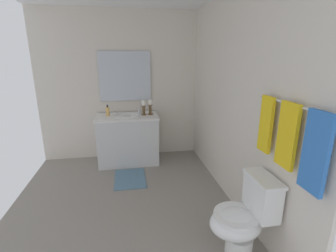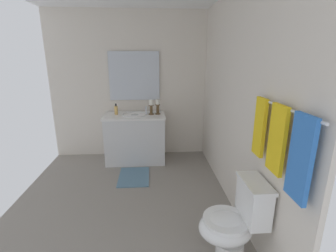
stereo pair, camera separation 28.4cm
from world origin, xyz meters
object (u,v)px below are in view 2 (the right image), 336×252
at_px(candle_holder_tall, 158,106).
at_px(toilet, 234,223).
at_px(soap_bottle, 116,110).
at_px(vanity_cabinet, 136,138).
at_px(bath_mat, 134,177).
at_px(towel_near_vanity, 260,127).
at_px(sink_basin, 135,117).
at_px(candle_holder_short, 151,107).
at_px(towel_near_corner, 300,159).
at_px(towel_center, 277,139).
at_px(mirror, 134,76).
at_px(towel_bar, 284,108).

distance_m(candle_holder_tall, toilet, 2.35).
bearing_deg(soap_bottle, vanity_cabinet, 81.30).
bearing_deg(bath_mat, towel_near_vanity, 39.07).
bearing_deg(sink_basin, candle_holder_short, 91.89).
relative_size(towel_near_corner, bath_mat, 0.90).
relative_size(candle_holder_short, towel_near_vanity, 0.50).
height_order(towel_center, towel_near_corner, same).
bearing_deg(candle_holder_short, vanity_cabinet, -88.12).
relative_size(sink_basin, candle_holder_short, 1.67).
distance_m(mirror, bath_mat, 1.66).
bearing_deg(towel_bar, towel_center, -90.00).
height_order(towel_center, bath_mat, towel_center).
distance_m(sink_basin, towel_near_vanity, 2.39).
height_order(sink_basin, towel_near_corner, towel_near_corner).
xyz_separation_m(mirror, soap_bottle, (0.23, -0.30, -0.53)).
distance_m(towel_center, bath_mat, 2.36).
xyz_separation_m(sink_basin, candle_holder_short, (-0.01, 0.27, 0.16)).
bearing_deg(sink_basin, soap_bottle, -98.67).
height_order(towel_near_vanity, towel_near_corner, same).
bearing_deg(towel_center, towel_bar, 90.00).
xyz_separation_m(vanity_cabinet, towel_near_vanity, (2.05, 1.16, 0.76)).
bearing_deg(towel_bar, candle_holder_short, -158.94).
height_order(sink_basin, bath_mat, sink_basin).
bearing_deg(towel_near_vanity, toilet, -55.69).
xyz_separation_m(towel_near_vanity, towel_center, (0.28, 0.00, -0.01)).
distance_m(towel_bar, bath_mat, 2.49).
bearing_deg(towel_near_corner, vanity_cabinet, -156.15).
xyz_separation_m(candle_holder_tall, toilet, (2.21, 0.57, -0.56)).
distance_m(candle_holder_tall, towel_bar, 2.53).
relative_size(vanity_cabinet, bath_mat, 1.66).
bearing_deg(towel_near_corner, sink_basin, -156.17).
bearing_deg(towel_bar, towel_near_corner, -3.64).
height_order(candle_holder_short, towel_center, towel_center).
bearing_deg(vanity_cabinet, towel_bar, 26.72).
distance_m(toilet, towel_bar, 1.05).
bearing_deg(soap_bottle, bath_mat, 24.19).
height_order(towel_near_vanity, towel_center, same).
bearing_deg(towel_near_vanity, bath_mat, -140.93).
distance_m(towel_near_corner, bath_mat, 2.56).
bearing_deg(towel_near_vanity, towel_bar, 3.64).
height_order(candle_holder_tall, soap_bottle, candle_holder_tall).
relative_size(towel_bar, bath_mat, 1.42).
relative_size(vanity_cabinet, towel_center, 2.01).
relative_size(mirror, bath_mat, 1.40).
bearing_deg(soap_bottle, towel_bar, 31.81).
bearing_deg(toilet, candle_holder_short, -162.82).
distance_m(sink_basin, toilet, 2.42).
distance_m(soap_bottle, towel_near_corner, 3.05).
xyz_separation_m(towel_bar, bath_mat, (-1.71, -1.17, -1.38)).
relative_size(candle_holder_tall, towel_near_vanity, 0.51).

